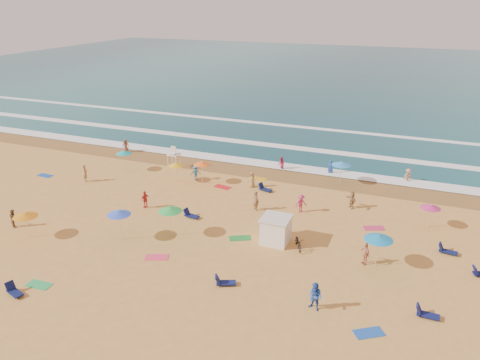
% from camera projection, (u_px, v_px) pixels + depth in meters
% --- Properties ---
extents(ground, '(220.00, 220.00, 0.00)m').
position_uv_depth(ground, '(197.00, 217.00, 40.59)').
color(ground, gold).
rests_on(ground, ground).
extents(ocean, '(220.00, 140.00, 0.18)m').
position_uv_depth(ocean, '(352.00, 75.00, 113.17)').
color(ocean, '#0C4756').
rests_on(ocean, ground).
extents(wet_sand, '(220.00, 220.00, 0.00)m').
position_uv_depth(wet_sand, '(248.00, 170.00, 51.39)').
color(wet_sand, olive).
rests_on(wet_sand, ground).
extents(surf_foam, '(200.00, 18.70, 0.05)m').
position_uv_depth(surf_foam, '(272.00, 147.00, 58.97)').
color(surf_foam, white).
rests_on(surf_foam, ground).
extents(cabana, '(2.00, 2.00, 2.00)m').
position_uv_depth(cabana, '(276.00, 230.00, 36.14)').
color(cabana, white).
rests_on(cabana, ground).
extents(cabana_roof, '(2.20, 2.20, 0.12)m').
position_uv_depth(cabana_roof, '(276.00, 218.00, 35.75)').
color(cabana_roof, silver).
rests_on(cabana_roof, cabana).
extents(bicycle, '(1.42, 2.00, 1.00)m').
position_uv_depth(bicycle, '(298.00, 242.00, 35.41)').
color(bicycle, black).
rests_on(bicycle, ground).
extents(lifeguard_stand, '(1.20, 1.20, 2.10)m').
position_uv_depth(lifeguard_stand, '(174.00, 159.00, 51.87)').
color(lifeguard_stand, white).
rests_on(lifeguard_stand, ground).
extents(beach_umbrellas, '(60.47, 26.81, 0.79)m').
position_uv_depth(beach_umbrellas, '(236.00, 195.00, 39.57)').
color(beach_umbrellas, orange).
rests_on(beach_umbrellas, ground).
extents(loungers, '(46.13, 23.08, 0.34)m').
position_uv_depth(loungers, '(241.00, 244.00, 35.81)').
color(loungers, '#0D1545').
rests_on(loungers, ground).
extents(towels, '(54.58, 24.53, 0.03)m').
position_uv_depth(towels, '(194.00, 229.00, 38.42)').
color(towels, '#B22016').
rests_on(towels, ground).
extents(beachgoers, '(43.59, 25.41, 2.11)m').
position_uv_depth(beachgoers, '(230.00, 193.00, 43.49)').
color(beachgoers, brown).
rests_on(beachgoers, ground).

